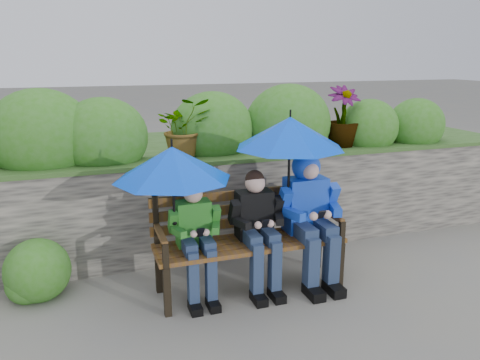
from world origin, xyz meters
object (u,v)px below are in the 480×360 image
object	(u,v)px
park_bench	(248,233)
boy_left	(196,234)
boy_middle	(258,224)
boy_right	(310,208)
umbrella_left	(172,163)
umbrella_right	(290,133)

from	to	relation	value
park_bench	boy_left	distance (m)	0.49
park_bench	boy_middle	distance (m)	0.14
boy_left	boy_right	size ratio (longest dim) A/B	0.86
boy_left	boy_middle	xyz separation A→B (m)	(0.55, -0.01, 0.02)
boy_middle	park_bench	bearing A→B (deg)	133.10
boy_middle	boy_right	size ratio (longest dim) A/B	0.90
boy_middle	umbrella_left	xyz separation A→B (m)	(-0.72, 0.02, 0.59)
park_bench	umbrella_right	distance (m)	0.96
park_bench	boy_left	xyz separation A→B (m)	(-0.48, -0.07, 0.08)
boy_middle	umbrella_right	distance (m)	0.84
park_bench	boy_left	size ratio (longest dim) A/B	1.64
boy_middle	boy_right	bearing A→B (deg)	0.16
umbrella_left	umbrella_right	size ratio (longest dim) A/B	1.00
boy_right	park_bench	bearing A→B (deg)	172.86
umbrella_left	umbrella_right	world-z (taller)	umbrella_right
boy_left	boy_middle	size ratio (longest dim) A/B	0.95
umbrella_right	boy_right	bearing A→B (deg)	-6.96
boy_middle	umbrella_left	world-z (taller)	umbrella_left
park_bench	boy_right	bearing A→B (deg)	-7.14
boy_left	boy_right	xyz separation A→B (m)	(1.04, -0.00, 0.12)
park_bench	boy_middle	size ratio (longest dim) A/B	1.56
boy_middle	boy_right	xyz separation A→B (m)	(0.50, 0.00, 0.10)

